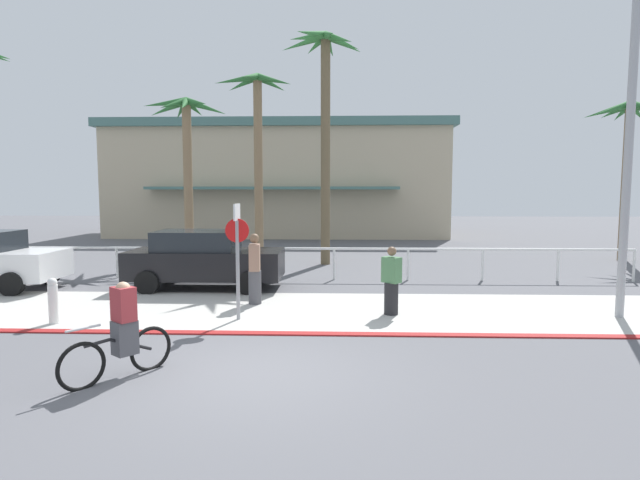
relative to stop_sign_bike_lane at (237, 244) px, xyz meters
The scene contains 16 objects.
ground_plane 6.98m from the stop_sign_bike_lane, 82.45° to the left, with size 80.00×80.00×0.00m, color #5B5B60.
sidewalk_strip 2.10m from the stop_sign_bike_lane, 45.96° to the left, with size 44.00×4.00×0.02m, color beige.
curb_paint 2.17m from the stop_sign_bike_lane, 50.48° to the right, with size 44.00×0.24×0.03m, color maroon.
building_backdrop 23.33m from the stop_sign_bike_lane, 93.93° to the left, with size 21.19×10.39×7.06m.
rail_fence 5.36m from the stop_sign_bike_lane, 80.32° to the left, with size 21.22×0.08×1.04m.
stop_sign_bike_lane is the anchor object (origin of this frame).
bollard_0 4.06m from the stop_sign_bike_lane, behind, with size 0.20×0.20×1.00m.
streetlight_curb 8.90m from the stop_sign_bike_lane, ahead, with size 0.24×2.54×7.50m.
palm_tree_1 10.97m from the stop_sign_bike_lane, 112.09° to the left, with size 3.43×2.99×6.56m.
palm_tree_2 11.33m from the stop_sign_bike_lane, 96.43° to the left, with size 3.13×3.43×7.67m.
palm_tree_3 10.17m from the stop_sign_bike_lane, 79.15° to the left, with size 3.28×3.35×8.76m.
palm_tree_4 17.42m from the stop_sign_bike_lane, 36.51° to the left, with size 3.28×3.68×6.43m.
car_black_1 4.07m from the stop_sign_bike_lane, 115.19° to the left, with size 4.40×2.02×1.69m.
cyclist_black_0 3.81m from the stop_sign_bike_lane, 107.20° to the right, with size 1.19×1.45×1.50m.
pedestrian_0 1.78m from the stop_sign_bike_lane, 85.79° to the left, with size 0.35×0.42×1.78m.
pedestrian_1 3.59m from the stop_sign_bike_lane, ahead, with size 0.47×0.46×1.58m.
Camera 1 is at (1.30, -7.70, 2.83)m, focal length 28.74 mm.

